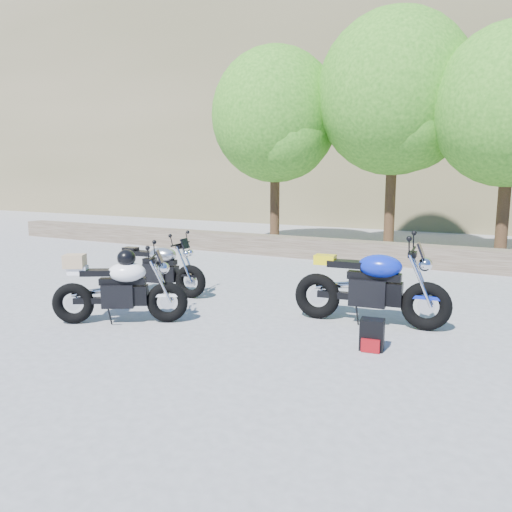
% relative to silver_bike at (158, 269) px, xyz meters
% --- Properties ---
extents(ground, '(90.00, 90.00, 0.00)m').
position_rel_silver_bike_xyz_m(ground, '(1.48, -0.55, -0.45)').
color(ground, gray).
rests_on(ground, ground).
extents(stone_wall, '(22.00, 0.55, 0.50)m').
position_rel_silver_bike_xyz_m(stone_wall, '(1.48, 4.95, -0.20)').
color(stone_wall, brown).
rests_on(stone_wall, ground).
extents(tree_decid_left, '(3.67, 3.67, 5.62)m').
position_rel_silver_bike_xyz_m(tree_decid_left, '(-0.91, 6.58, 3.18)').
color(tree_decid_left, '#382314').
rests_on(tree_decid_left, ground).
extents(tree_decid_mid, '(4.08, 4.08, 6.24)m').
position_rel_silver_bike_xyz_m(tree_decid_mid, '(2.39, 6.98, 3.59)').
color(tree_decid_mid, '#382314').
rests_on(tree_decid_mid, ground).
extents(silver_bike, '(1.86, 0.59, 0.93)m').
position_rel_silver_bike_xyz_m(silver_bike, '(0.00, 0.00, 0.00)').
color(silver_bike, black).
rests_on(silver_bike, ground).
extents(white_bike, '(1.70, 1.10, 1.05)m').
position_rel_silver_bike_xyz_m(white_bike, '(0.60, -1.59, 0.06)').
color(white_bike, black).
rests_on(white_bike, ground).
extents(blue_bike, '(2.17, 0.69, 1.09)m').
position_rel_silver_bike_xyz_m(blue_bike, '(3.73, 0.02, 0.08)').
color(blue_bike, black).
rests_on(blue_bike, ground).
extents(backpack, '(0.30, 0.27, 0.38)m').
position_rel_silver_bike_xyz_m(backpack, '(4.03, -1.01, -0.27)').
color(backpack, black).
rests_on(backpack, ground).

